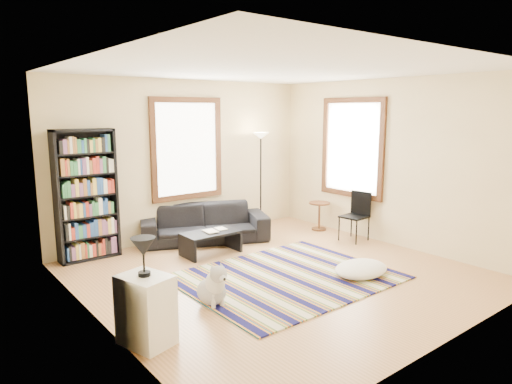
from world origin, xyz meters
TOP-DOWN VIEW (x-y plane):
  - floor at (0.00, 0.00)m, footprint 5.00×5.00m
  - ceiling at (0.00, 0.00)m, footprint 5.00×5.00m
  - wall_back at (0.00, 2.55)m, footprint 5.00×0.10m
  - wall_front at (0.00, -2.55)m, footprint 5.00×0.10m
  - wall_left at (-2.55, 0.00)m, footprint 0.10×5.00m
  - wall_right at (2.55, 0.00)m, footprint 0.10×5.00m
  - window_back at (0.00, 2.47)m, footprint 1.20×0.06m
  - window_right at (2.47, 0.80)m, footprint 0.06×1.20m
  - rug at (-0.00, -0.19)m, footprint 2.78×2.23m
  - sofa at (0.07, 2.05)m, footprint 2.35×1.66m
  - bookshelf at (-1.85, 2.32)m, footprint 0.90×0.30m
  - coffee_table at (-0.25, 1.36)m, footprint 0.94×0.57m
  - book_a at (-0.35, 1.36)m, footprint 0.21×0.27m
  - book_b at (-0.10, 1.41)m, footprint 0.18×0.23m
  - floor_cushion at (0.84, -0.79)m, footprint 0.93×0.77m
  - floor_lamp at (1.42, 2.15)m, footprint 0.38×0.38m
  - side_table at (2.20, 1.32)m, footprint 0.45×0.45m
  - folding_chair at (2.15, 0.43)m, footprint 0.46×0.44m
  - white_cabinet at (-2.30, -0.67)m, footprint 0.50×0.58m
  - table_lamp at (-2.30, -0.67)m, footprint 0.31×0.31m
  - dog at (-1.29, -0.28)m, footprint 0.40×0.54m

SIDE VIEW (x-z plane):
  - floor at x=0.00m, z-range -0.10..0.00m
  - rug at x=0.00m, z-range 0.00..0.02m
  - floor_cushion at x=0.84m, z-range 0.00..0.21m
  - coffee_table at x=-0.25m, z-range 0.00..0.36m
  - dog at x=-1.29m, z-range 0.00..0.51m
  - side_table at x=2.20m, z-range 0.00..0.54m
  - sofa at x=0.07m, z-range 0.00..0.64m
  - white_cabinet at x=-2.30m, z-range 0.00..0.70m
  - book_b at x=-0.10m, z-range 0.36..0.38m
  - book_a at x=-0.35m, z-range 0.36..0.38m
  - folding_chair at x=2.15m, z-range 0.00..0.86m
  - table_lamp at x=-2.30m, z-range 0.70..1.08m
  - floor_lamp at x=1.42m, z-range 0.00..1.86m
  - bookshelf at x=-1.85m, z-range 0.00..2.00m
  - wall_back at x=0.00m, z-range 0.00..2.80m
  - wall_front at x=0.00m, z-range 0.00..2.80m
  - wall_left at x=-2.55m, z-range 0.00..2.80m
  - wall_right at x=2.55m, z-range 0.00..2.80m
  - window_back at x=0.00m, z-range 0.80..2.40m
  - window_right at x=2.47m, z-range 0.80..2.40m
  - ceiling at x=0.00m, z-range 2.80..2.90m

